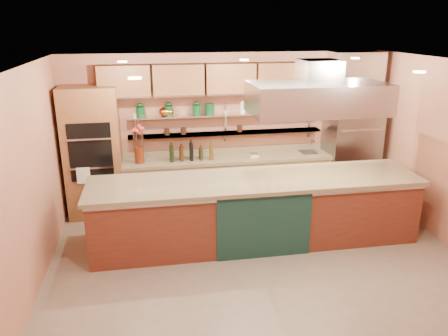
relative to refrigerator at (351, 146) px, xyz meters
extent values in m
cube|color=gray|center=(-2.35, -2.14, -1.06)|extent=(6.00, 5.00, 0.02)
cube|color=black|center=(-2.35, -2.14, 1.75)|extent=(6.00, 5.00, 0.02)
cube|color=#BB7558|center=(-2.35, 0.36, 0.35)|extent=(6.00, 0.04, 2.80)
cube|color=#BB7558|center=(-2.35, -4.64, 0.35)|extent=(6.00, 0.04, 2.80)
cube|color=#BB7558|center=(-5.35, -2.14, 0.35)|extent=(0.04, 5.00, 2.80)
cube|color=brown|center=(-4.80, 0.04, 0.10)|extent=(0.95, 0.64, 2.30)
cube|color=gray|center=(0.00, 0.00, 0.00)|extent=(0.95, 0.72, 2.10)
cube|color=tan|center=(-2.40, 0.06, -0.58)|extent=(3.84, 0.64, 0.93)
cube|color=silver|center=(-2.40, 0.23, 0.30)|extent=(3.60, 0.26, 0.03)
cube|color=silver|center=(-2.40, 0.23, 0.65)|extent=(3.60, 0.26, 0.03)
cube|color=brown|center=(-2.35, 0.18, 1.30)|extent=(4.60, 0.36, 0.55)
cube|color=silver|center=(-1.36, -1.47, 1.20)|extent=(2.00, 1.00, 0.45)
cube|color=#FFE5A5|center=(-2.35, -1.94, 1.72)|extent=(4.00, 2.80, 0.02)
cube|color=maroon|center=(-2.26, -1.47, -0.53)|extent=(5.00, 1.12, 1.04)
cylinder|color=#5D200D|center=(-4.01, 0.01, 0.03)|extent=(0.17, 0.17, 0.29)
cube|color=black|center=(-3.09, 0.01, 0.01)|extent=(0.86, 0.53, 0.27)
cube|color=white|center=(-1.92, 0.01, -0.08)|extent=(0.15, 0.11, 0.08)
cylinder|color=white|center=(-0.76, 0.11, 0.00)|extent=(0.04, 0.04, 0.25)
ellipsoid|color=orange|center=(-3.53, 0.23, 0.74)|extent=(0.21, 0.21, 0.16)
cylinder|color=#0D411D|center=(-2.71, 0.23, 0.76)|extent=(0.22, 0.22, 0.20)
camera|label=1|loc=(-3.86, -7.54, 2.26)|focal=35.00mm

